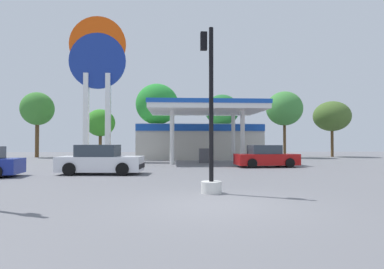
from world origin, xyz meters
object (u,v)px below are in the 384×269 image
Objects in this scene: tree_4 at (284,109)px; tree_5 at (332,116)px; traffic_signal_0 at (210,142)px; tree_3 at (222,110)px; car_2 at (266,157)px; tree_2 at (157,104)px; tree_1 at (100,123)px; station_pole_sign at (97,68)px; car_1 at (101,161)px; tree_0 at (37,109)px.

tree_4 is 6.05m from tree_5.
traffic_signal_0 is 0.77× the size of tree_3.
car_2 is 0.59× the size of tree_3.
tree_4 is (13.08, -0.31, -0.39)m from tree_2.
tree_1 is 0.84× the size of tree_5.
tree_4 is at bearing -1.35° from tree_2.
car_2 is at bearing -30.06° from station_pole_sign.
tree_1 is (-8.79, 24.88, 2.01)m from traffic_signal_0.
station_pole_sign is at bearing 113.04° from traffic_signal_0.
car_2 is 0.80× the size of tree_1.
tree_1 is (-1.31, 7.29, -4.18)m from station_pole_sign.
tree_4 is at bearing 65.52° from traffic_signal_0.
station_pole_sign is 7.61m from tree_2.
tree_2 is 1.10× the size of tree_4.
tree_2 is at bearing 82.99° from car_1.
traffic_signal_0 is (4.77, -6.42, 0.95)m from car_1.
traffic_signal_0 reaches higher than tree_1.
tree_5 is at bearing 15.01° from tree_4.
tree_4 is at bearing -5.05° from tree_0.
tree_5 is (18.89, 1.25, -1.03)m from tree_2.
station_pole_sign is 1.79× the size of tree_0.
station_pole_sign reaches higher than tree_5.
traffic_signal_0 is 0.86× the size of tree_5.
tree_5 reaches higher than car_1.
car_1 is (2.71, -11.17, -7.14)m from station_pole_sign.
tree_3 is at bearing 64.50° from car_1.
tree_3 is (7.01, 2.36, -0.32)m from tree_2.
tree_2 is at bearing 120.99° from car_2.
car_1 is at bearing -157.10° from car_2.
station_pole_sign reaches higher than tree_2.
tree_2 is 1.10× the size of tree_3.
tree_5 reaches higher than traffic_signal_0.
station_pole_sign is 1.79× the size of tree_3.
traffic_signal_0 is at bearing -114.74° from car_2.
tree_3 is at bearing 18.63° from tree_2.
station_pole_sign is at bearing -146.42° from tree_3.
tree_1 is (6.57, -0.12, -1.44)m from tree_0.
tree_3 reaches higher than car_1.
tree_2 reaches higher than traffic_signal_0.
tree_0 is at bearing 178.71° from tree_5.
tree_0 reaches higher than tree_4.
tree_5 is (31.52, -0.71, -0.67)m from tree_0.
station_pole_sign reaches higher than tree_1.
tree_3 is 1.13× the size of tree_5.
traffic_signal_0 is 0.77× the size of tree_4.
station_pole_sign is at bearing -79.85° from tree_1.
tree_5 is at bearing 50.63° from car_2.
traffic_signal_0 is (-4.82, -10.47, 0.98)m from car_2.
tree_3 is at bearing 2.29° from tree_1.
traffic_signal_0 is 26.00m from tree_3.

